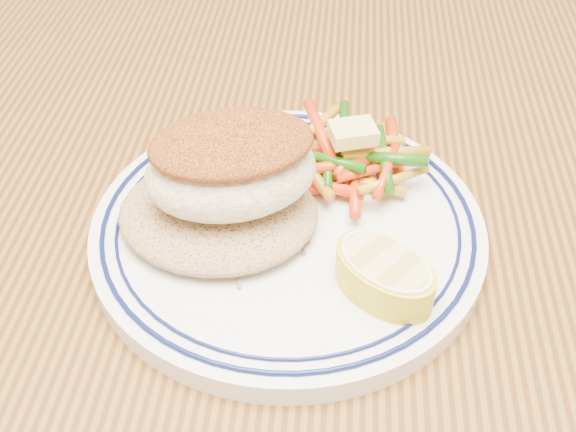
# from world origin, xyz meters

# --- Properties ---
(dining_table) EXTENTS (1.50, 0.90, 0.75)m
(dining_table) POSITION_xyz_m (0.00, 0.00, 0.65)
(dining_table) COLOR #4D2C0F
(dining_table) RESTS_ON ground
(plate) EXTENTS (0.25, 0.25, 0.02)m
(plate) POSITION_xyz_m (-0.04, -0.04, 0.76)
(plate) COLOR silver
(plate) RESTS_ON dining_table
(rice_pilaf) EXTENTS (0.12, 0.11, 0.02)m
(rice_pilaf) POSITION_xyz_m (-0.09, -0.04, 0.78)
(rice_pilaf) COLOR #98744C
(rice_pilaf) RESTS_ON plate
(fish_fillet) EXTENTS (0.12, 0.10, 0.05)m
(fish_fillet) POSITION_xyz_m (-0.08, -0.04, 0.81)
(fish_fillet) COLOR #EFE2C6
(fish_fillet) RESTS_ON rice_pilaf
(vegetable_pile) EXTENTS (0.11, 0.11, 0.03)m
(vegetable_pile) POSITION_xyz_m (-0.01, 0.01, 0.78)
(vegetable_pile) COLOR #BE8414
(vegetable_pile) RESTS_ON plate
(butter_pat) EXTENTS (0.03, 0.03, 0.01)m
(butter_pat) POSITION_xyz_m (-0.00, 0.01, 0.80)
(butter_pat) COLOR #E3D56F
(butter_pat) RESTS_ON vegetable_pile
(lemon_wedge) EXTENTS (0.08, 0.08, 0.02)m
(lemon_wedge) POSITION_xyz_m (0.02, -0.09, 0.78)
(lemon_wedge) COLOR yellow
(lemon_wedge) RESTS_ON plate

